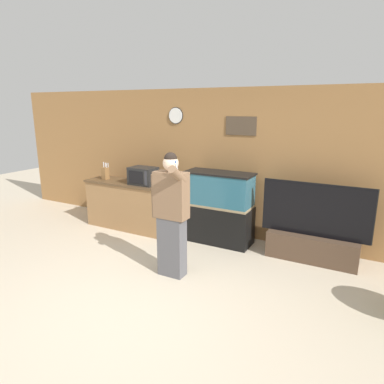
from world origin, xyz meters
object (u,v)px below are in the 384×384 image
Objects in this scene: counter_island at (130,205)px; knife_block at (105,173)px; person_standing at (171,213)px; microwave at (143,176)px; tv_on_stand at (313,239)px; aquarium_on_stand at (219,208)px.

counter_island is 5.14× the size of knife_block.
knife_block is 2.57m from person_standing.
counter_island is at bearing 173.50° from microwave.
microwave is 0.31× the size of tv_on_stand.
knife_block is 3.95m from tv_on_stand.
person_standing reaches higher than tv_on_stand.
microwave is at bearing 138.02° from person_standing.
person_standing is at bearing -41.98° from microwave.
tv_on_stand is at bearing 2.75° from counter_island.
aquarium_on_stand is 0.77× the size of tv_on_stand.
aquarium_on_stand is at bearing 4.99° from counter_island.
person_standing reaches higher than aquarium_on_stand.
person_standing is (2.26, -1.21, -0.13)m from knife_block.
aquarium_on_stand is at bearing -179.82° from tv_on_stand.
counter_island is 1.09× the size of tv_on_stand.
person_standing reaches higher than counter_island.
counter_island is 1.81m from aquarium_on_stand.
aquarium_on_stand is (1.79, 0.16, 0.16)m from counter_island.
tv_on_stand is at bearing 2.89° from knife_block.
aquarium_on_stand is at bearing 4.70° from knife_block.
counter_island is 0.72m from microwave.
tv_on_stand is at bearing 0.18° from aquarium_on_stand.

